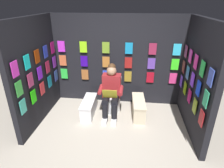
# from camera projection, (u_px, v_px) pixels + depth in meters

# --- Properties ---
(ground_plane) EXTENTS (30.00, 30.00, 0.00)m
(ground_plane) POSITION_uv_depth(u_px,v_px,m) (107.00, 153.00, 3.29)
(ground_plane) COLOR #B2A899
(display_wall_back) EXTENTS (3.16, 0.14, 2.15)m
(display_wall_back) POSITION_uv_depth(u_px,v_px,m) (117.00, 61.00, 4.58)
(display_wall_back) COLOR black
(display_wall_back) RESTS_ON ground
(display_wall_left) EXTENTS (0.14, 1.86, 2.15)m
(display_wall_left) POSITION_uv_depth(u_px,v_px,m) (197.00, 79.00, 3.53)
(display_wall_left) COLOR black
(display_wall_left) RESTS_ON ground
(display_wall_right) EXTENTS (0.14, 1.86, 2.15)m
(display_wall_right) POSITION_uv_depth(u_px,v_px,m) (36.00, 72.00, 3.87)
(display_wall_right) COLOR black
(display_wall_right) RESTS_ON ground
(toilet) EXTENTS (0.41, 0.55, 0.77)m
(toilet) POSITION_uv_depth(u_px,v_px,m) (112.00, 97.00, 4.46)
(toilet) COLOR white
(toilet) RESTS_ON ground
(person_reading) EXTENTS (0.52, 0.68, 1.19)m
(person_reading) POSITION_uv_depth(u_px,v_px,m) (111.00, 91.00, 4.14)
(person_reading) COLOR maroon
(person_reading) RESTS_ON ground
(comic_longbox_near) EXTENTS (0.28, 0.79, 0.35)m
(comic_longbox_near) POSITION_uv_depth(u_px,v_px,m) (89.00, 107.00, 4.35)
(comic_longbox_near) COLOR silver
(comic_longbox_near) RESTS_ON ground
(comic_longbox_far) EXTENTS (0.32, 0.81, 0.39)m
(comic_longbox_far) POSITION_uv_depth(u_px,v_px,m) (138.00, 108.00, 4.30)
(comic_longbox_far) COLOR beige
(comic_longbox_far) RESTS_ON ground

